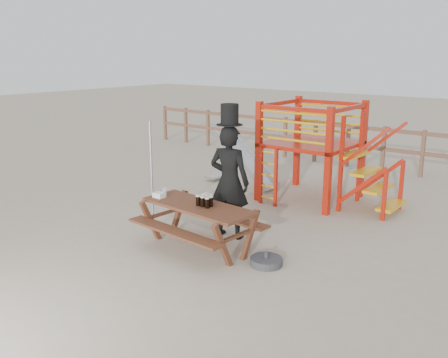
{
  "coord_description": "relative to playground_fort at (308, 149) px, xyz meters",
  "views": [
    {
      "loc": [
        5.14,
        -5.69,
        3.09
      ],
      "look_at": [
        0.05,
        0.8,
        0.97
      ],
      "focal_mm": 40.0,
      "sensor_mm": 36.0,
      "label": 1
    }
  ],
  "objects": [
    {
      "name": "playground_fort",
      "position": [
        0.0,
        0.0,
        0.0
      ],
      "size": [
        4.71,
        1.84,
        2.1
      ],
      "color": "#A91A0B",
      "rests_on": "ground"
    },
    {
      "name": "paper_bag",
      "position": [
        -0.72,
        -3.7,
        -0.29
      ],
      "size": [
        0.18,
        0.14,
        0.08
      ],
      "primitive_type": "cube",
      "rotation": [
        0.0,
        0.0,
        0.01
      ],
      "color": "white",
      "rests_on": "picnic_table"
    },
    {
      "name": "picnic_table",
      "position": [
        0.05,
        -3.61,
        -0.61
      ],
      "size": [
        2.0,
        1.45,
        0.74
      ],
      "rotation": [
        0.0,
        0.0,
        -0.07
      ],
      "color": "brown",
      "rests_on": "ground"
    },
    {
      "name": "empty_glasses",
      "position": [
        -0.69,
        -3.61,
        -0.27
      ],
      "size": [
        0.07,
        0.07,
        0.15
      ],
      "color": "silver",
      "rests_on": "picnic_table"
    },
    {
      "name": "parasol_base",
      "position": [
        1.27,
        -3.48,
        -1.01
      ],
      "size": [
        0.49,
        0.49,
        0.21
      ],
      "color": "#36363B",
      "rests_on": "ground"
    },
    {
      "name": "ground",
      "position": [
        -0.12,
        -3.58,
        -1.07
      ],
      "size": [
        60.0,
        60.0,
        0.0
      ],
      "primitive_type": "plane",
      "color": "tan",
      "rests_on": "ground"
    },
    {
      "name": "back_fence",
      "position": [
        -0.12,
        3.42,
        -0.34
      ],
      "size": [
        15.09,
        0.09,
        1.2
      ],
      "color": "brown",
      "rests_on": "ground"
    },
    {
      "name": "stout_pints",
      "position": [
        0.17,
        -3.56,
        -0.25
      ],
      "size": [
        0.27,
        0.27,
        0.17
      ],
      "color": "black",
      "rests_on": "picnic_table"
    },
    {
      "name": "metal_pole",
      "position": [
        -1.14,
        -3.46,
        -0.1
      ],
      "size": [
        0.04,
        0.04,
        1.95
      ],
      "primitive_type": "cylinder",
      "color": "#B2B2B7",
      "rests_on": "ground"
    },
    {
      "name": "man_with_hat",
      "position": [
        0.1,
        -2.87,
        -0.06
      ],
      "size": [
        0.78,
        0.59,
        2.27
      ],
      "rotation": [
        0.0,
        0.0,
        3.34
      ],
      "color": "black",
      "rests_on": "ground"
    }
  ]
}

